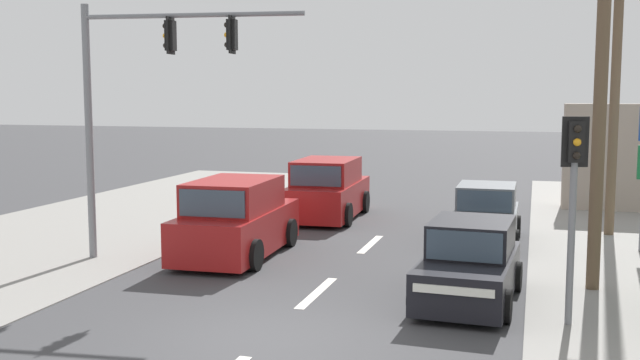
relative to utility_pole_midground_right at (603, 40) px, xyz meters
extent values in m
plane|color=#3A3A3D|center=(-5.28, -4.75, -4.97)|extent=(140.00, 140.00, 0.00)
cube|color=silver|center=(-5.28, -1.75, -4.96)|extent=(0.20, 2.40, 0.01)
cube|color=silver|center=(-5.28, 3.25, -4.96)|extent=(0.20, 2.40, 0.01)
cylinder|color=brown|center=(0.00, 0.00, -0.24)|extent=(0.26, 0.26, 9.45)
cylinder|color=brown|center=(0.85, 6.33, 0.40)|extent=(0.26, 0.26, 10.72)
cylinder|color=slate|center=(-11.34, -0.22, -1.97)|extent=(0.18, 0.18, 6.00)
cylinder|color=slate|center=(-8.76, 0.06, 0.73)|extent=(5.18, 0.66, 0.11)
cube|color=black|center=(-9.28, 0.00, 0.28)|extent=(0.23, 0.28, 0.68)
cube|color=black|center=(-9.28, 0.00, 0.28)|extent=(0.09, 0.44, 0.84)
sphere|color=black|center=(-9.39, -0.01, 0.50)|extent=(0.13, 0.13, 0.13)
sphere|color=orange|center=(-9.39, -0.01, 0.28)|extent=(0.13, 0.13, 0.13)
sphere|color=black|center=(-9.39, -0.01, 0.06)|extent=(0.13, 0.13, 0.13)
cube|color=black|center=(-7.83, 0.16, 0.28)|extent=(0.23, 0.28, 0.68)
cube|color=black|center=(-7.83, 0.16, 0.28)|extent=(0.09, 0.44, 0.84)
sphere|color=black|center=(-7.95, 0.15, 0.50)|extent=(0.13, 0.13, 0.13)
sphere|color=orange|center=(-7.95, 0.15, 0.28)|extent=(0.13, 0.13, 0.13)
sphere|color=black|center=(-7.95, 0.15, 0.06)|extent=(0.13, 0.13, 0.13)
cylinder|color=slate|center=(-0.56, -2.60, -3.57)|extent=(0.12, 0.12, 2.80)
cube|color=black|center=(-0.56, -2.60, -1.83)|extent=(0.30, 0.25, 0.68)
cube|color=black|center=(-0.56, -2.60, -1.83)|extent=(0.44, 0.14, 0.84)
sphere|color=black|center=(-0.53, -2.71, -1.61)|extent=(0.13, 0.13, 0.13)
sphere|color=orange|center=(-0.53, -2.71, -1.83)|extent=(0.13, 0.13, 0.13)
sphere|color=black|center=(-0.53, -2.71, -2.05)|extent=(0.13, 0.13, 0.13)
cube|color=maroon|center=(-7.47, 6.98, -4.33)|extent=(1.99, 4.56, 1.00)
cube|color=maroon|center=(-7.46, 6.78, -3.45)|extent=(1.81, 2.76, 0.76)
cube|color=#384756|center=(-7.51, 8.14, -3.45)|extent=(1.58, 0.11, 0.65)
cube|color=#384756|center=(-7.42, 5.41, -3.45)|extent=(1.55, 0.11, 0.61)
cube|color=white|center=(-7.55, 9.24, -4.11)|extent=(1.56, 0.09, 0.14)
cylinder|color=black|center=(-8.44, 8.34, -4.61)|extent=(0.24, 0.73, 0.72)
cylinder|color=black|center=(-6.60, 8.40, -4.61)|extent=(0.24, 0.73, 0.72)
cylinder|color=black|center=(-8.34, 5.55, -4.61)|extent=(0.24, 0.73, 0.72)
cylinder|color=black|center=(-6.50, 5.61, -4.61)|extent=(0.24, 0.73, 0.72)
cube|color=maroon|center=(-8.10, 0.98, -4.33)|extent=(1.99, 4.56, 1.00)
cube|color=maroon|center=(-8.09, 0.78, -3.45)|extent=(1.81, 2.76, 0.76)
cube|color=#384756|center=(-8.14, 2.15, -3.45)|extent=(1.58, 0.11, 0.65)
cube|color=#384756|center=(-8.05, -0.59, -3.45)|extent=(1.55, 0.11, 0.61)
cube|color=white|center=(-8.18, 3.25, -4.11)|extent=(1.56, 0.09, 0.14)
cylinder|color=black|center=(-9.07, 2.34, -4.61)|extent=(0.24, 0.73, 0.72)
cylinder|color=black|center=(-7.23, 2.41, -4.61)|extent=(0.24, 0.73, 0.72)
cylinder|color=black|center=(-8.97, -0.45, -4.61)|extent=(0.24, 0.73, 0.72)
cylinder|color=black|center=(-7.13, -0.38, -4.61)|extent=(0.24, 0.73, 0.72)
cube|color=black|center=(-2.33, -1.60, -4.46)|extent=(1.80, 3.68, 0.76)
cube|color=black|center=(-2.31, -1.30, -3.76)|extent=(1.58, 1.98, 0.64)
cube|color=#384756|center=(-2.37, -2.27, -3.76)|extent=(1.36, 0.14, 0.54)
cube|color=#384756|center=(-2.26, -0.34, -3.76)|extent=(1.33, 0.13, 0.51)
cube|color=white|center=(-2.43, -3.42, -4.29)|extent=(1.36, 0.12, 0.14)
cylinder|color=black|center=(-1.59, -2.76, -4.67)|extent=(0.21, 0.61, 0.60)
cylinder|color=black|center=(-3.19, -2.67, -4.67)|extent=(0.21, 0.61, 0.60)
cylinder|color=black|center=(-1.47, -0.53, -4.67)|extent=(0.21, 0.61, 0.60)
cylinder|color=black|center=(-3.07, -0.45, -4.67)|extent=(0.21, 0.61, 0.60)
cube|color=slate|center=(-2.40, 4.26, -4.46)|extent=(1.61, 3.60, 0.76)
cube|color=slate|center=(-2.40, 4.56, -3.76)|extent=(1.48, 1.90, 0.64)
cube|color=#384756|center=(-2.40, 3.59, -3.76)|extent=(1.36, 0.06, 0.54)
cube|color=#384756|center=(-2.40, 5.53, -3.76)|extent=(1.33, 0.06, 0.51)
cube|color=white|center=(-2.40, 2.44, -4.29)|extent=(1.36, 0.04, 0.14)
cylinder|color=black|center=(-1.60, 3.14, -4.67)|extent=(0.18, 0.60, 0.60)
cylinder|color=black|center=(-3.20, 3.14, -4.67)|extent=(0.18, 0.60, 0.60)
cylinder|color=black|center=(-1.60, 5.37, -4.67)|extent=(0.18, 0.60, 0.60)
cylinder|color=black|center=(-3.20, 5.37, -4.67)|extent=(0.18, 0.60, 0.60)
camera|label=1|loc=(-1.19, -15.68, -1.03)|focal=42.00mm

